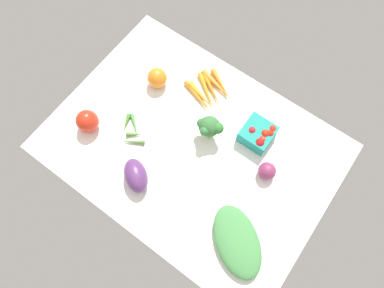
% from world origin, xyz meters
% --- Properties ---
extents(tablecloth, '(1.04, 0.76, 0.02)m').
position_xyz_m(tablecloth, '(0.00, 0.00, 0.01)').
color(tablecloth, white).
rests_on(tablecloth, ground).
extents(berry_basket, '(0.11, 0.11, 0.07)m').
position_xyz_m(berry_basket, '(0.18, 0.17, 0.05)').
color(berry_basket, teal).
rests_on(berry_basket, tablecloth).
extents(bell_pepper_red, '(0.11, 0.11, 0.09)m').
position_xyz_m(bell_pepper_red, '(-0.36, -0.16, 0.07)').
color(bell_pepper_red, red).
rests_on(bell_pepper_red, tablecloth).
extents(broccoli_head, '(0.10, 0.09, 0.11)m').
position_xyz_m(broccoli_head, '(0.02, 0.07, 0.09)').
color(broccoli_head, '#A8D176').
rests_on(broccoli_head, tablecloth).
extents(bell_pepper_orange, '(0.08, 0.08, 0.08)m').
position_xyz_m(bell_pepper_orange, '(-0.27, 0.14, 0.06)').
color(bell_pepper_orange, orange).
rests_on(bell_pepper_orange, tablecloth).
extents(eggplant, '(0.15, 0.14, 0.08)m').
position_xyz_m(eggplant, '(-0.09, -0.22, 0.06)').
color(eggplant, '#583066').
rests_on(eggplant, tablecloth).
extents(carrot_bunch, '(0.21, 0.19, 0.03)m').
position_xyz_m(carrot_bunch, '(-0.08, 0.23, 0.03)').
color(carrot_bunch, orange).
rests_on(carrot_bunch, tablecloth).
extents(leafy_greens_clump, '(0.29, 0.26, 0.05)m').
position_xyz_m(leafy_greens_clump, '(0.33, -0.19, 0.04)').
color(leafy_greens_clump, '#428344').
rests_on(leafy_greens_clump, tablecloth).
extents(okra_pile, '(0.13, 0.13, 0.02)m').
position_xyz_m(okra_pile, '(-0.22, -0.09, 0.03)').
color(okra_pile, '#55783C').
rests_on(okra_pile, tablecloth).
extents(red_onion_near_basket, '(0.06, 0.06, 0.06)m').
position_xyz_m(red_onion_near_basket, '(0.28, 0.07, 0.05)').
color(red_onion_near_basket, '#7F2F55').
rests_on(red_onion_near_basket, tablecloth).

